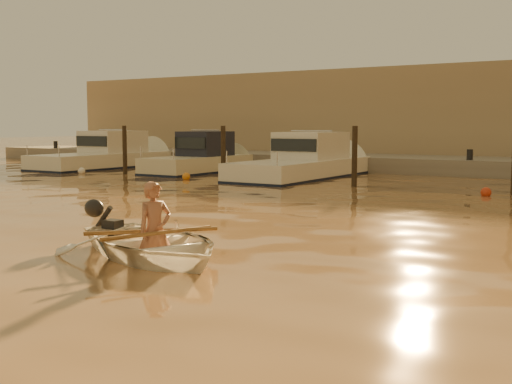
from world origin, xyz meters
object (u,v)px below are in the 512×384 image
Objects in this scene: moored_boat_2 at (302,162)px; person at (155,230)px; moored_boat_0 at (102,155)px; moored_boat_1 at (198,158)px; waterfront_building at (465,117)px; dinghy at (152,243)px.

person is at bearing -70.21° from moored_boat_2.
moored_boat_0 and moored_boat_1 have the same top height.
person is 0.24× the size of moored_boat_1.
waterfront_building is at bearing 52.70° from moored_boat_1.
moored_boat_0 reaches higher than dinghy.
moored_boat_0 and moored_boat_2 have the same top height.
person is 0.03× the size of waterfront_building.
dinghy is 0.52× the size of moored_boat_1.
moored_boat_1 is at bearing 56.57° from dinghy.
person is at bearing -42.30° from moored_boat_0.
moored_boat_2 is at bearing 0.00° from moored_boat_0.
waterfront_building is at bearing 38.05° from moored_boat_0.
dinghy is 0.24m from person.
waterfront_building is (3.33, 11.00, 1.77)m from moored_boat_2.
waterfront_building reaches higher than moored_boat_2.
moored_boat_2 is 11.63m from waterfront_building.
moored_boat_0 is 17.93m from waterfront_building.
waterfront_building reaches higher than person.
waterfront_building is at bearing 25.49° from dinghy.
dinghy is 0.41× the size of moored_boat_0.
moored_boat_1 and moored_boat_2 have the same top height.
moored_boat_0 is (-15.85, 14.47, 0.40)m from dinghy.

